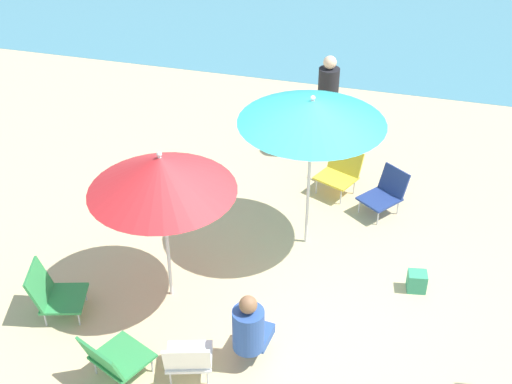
% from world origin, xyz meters
% --- Properties ---
extents(ground_plane, '(40.00, 40.00, 0.00)m').
position_xyz_m(ground_plane, '(0.00, 0.00, 0.00)').
color(ground_plane, '#D3BC8C').
extents(umbrella_teal, '(1.80, 1.80, 2.15)m').
position_xyz_m(umbrella_teal, '(-0.12, 0.84, 1.94)').
color(umbrella_teal, silver).
rests_on(umbrella_teal, ground_plane).
extents(umbrella_red, '(1.65, 1.65, 2.00)m').
position_xyz_m(umbrella_red, '(-1.48, -0.60, 1.72)').
color(umbrella_red, silver).
rests_on(umbrella_red, ground_plane).
extents(beach_chair_a, '(0.71, 0.74, 0.62)m').
position_xyz_m(beach_chair_a, '(0.80, 1.82, 0.32)').
color(beach_chair_a, navy).
rests_on(beach_chair_a, ground_plane).
extents(beach_chair_b, '(0.74, 0.76, 0.61)m').
position_xyz_m(beach_chair_b, '(-1.57, -1.99, 0.31)').
color(beach_chair_b, '#33934C').
rests_on(beach_chair_b, ground_plane).
extents(beach_chair_c, '(0.70, 0.70, 0.65)m').
position_xyz_m(beach_chair_c, '(0.10, 2.16, 0.35)').
color(beach_chair_c, gold).
rests_on(beach_chair_c, ground_plane).
extents(beach_chair_d, '(0.61, 0.65, 0.64)m').
position_xyz_m(beach_chair_d, '(-0.82, -1.81, 0.33)').
color(beach_chair_d, white).
rests_on(beach_chair_d, ground_plane).
extents(beach_chair_e, '(0.70, 0.66, 0.66)m').
position_xyz_m(beach_chair_e, '(-2.67, -1.26, 0.32)').
color(beach_chair_e, '#33934C').
rests_on(beach_chair_e, ground_plane).
extents(person_a, '(0.38, 0.57, 0.95)m').
position_xyz_m(person_a, '(-0.28, -1.38, 0.48)').
color(person_a, '#2D519E').
rests_on(person_a, ground_plane).
extents(person_b, '(0.32, 0.32, 1.70)m').
position_xyz_m(person_b, '(-0.30, 3.12, 0.86)').
color(person_b, black).
rests_on(person_b, ground_plane).
extents(beach_bag, '(0.26, 0.23, 0.26)m').
position_xyz_m(beach_bag, '(1.37, 0.25, 0.13)').
color(beach_bag, '#389970').
rests_on(beach_bag, ground_plane).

